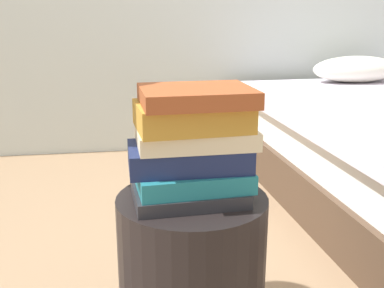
{
  "coord_description": "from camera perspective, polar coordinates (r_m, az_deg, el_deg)",
  "views": [
    {
      "loc": [
        -0.16,
        -1.04,
        0.9
      ],
      "look_at": [
        0.0,
        0.0,
        0.59
      ],
      "focal_mm": 44.09,
      "sensor_mm": 36.0,
      "label": 1
    }
  ],
  "objects": [
    {
      "name": "book_navy",
      "position": [
        1.1,
        -0.4,
        -1.58
      ],
      "size": [
        0.28,
        0.17,
        0.05
      ],
      "primitive_type": "cube",
      "rotation": [
        0.0,
        0.0,
        -0.0
      ],
      "color": "#19234C",
      "rests_on": "book_teal"
    },
    {
      "name": "book_rust",
      "position": [
        1.06,
        0.55,
        5.85
      ],
      "size": [
        0.26,
        0.21,
        0.04
      ],
      "primitive_type": "cube",
      "rotation": [
        0.0,
        0.0,
        0.04
      ],
      "color": "#994723",
      "rests_on": "book_ochre"
    },
    {
      "name": "side_table",
      "position": [
        1.25,
        0.0,
        -16.3
      ],
      "size": [
        0.37,
        0.37,
        0.46
      ],
      "primitive_type": "cylinder",
      "color": "black",
      "rests_on": "ground_plane"
    },
    {
      "name": "book_cream",
      "position": [
        1.1,
        0.35,
        1.02
      ],
      "size": [
        0.27,
        0.19,
        0.04
      ],
      "primitive_type": "cube",
      "rotation": [
        0.0,
        0.0,
        0.02
      ],
      "color": "beige",
      "rests_on": "book_navy"
    },
    {
      "name": "book_teal",
      "position": [
        1.11,
        -0.15,
        -4.08
      ],
      "size": [
        0.27,
        0.19,
        0.04
      ],
      "primitive_type": "cube",
      "rotation": [
        0.0,
        0.0,
        0.07
      ],
      "color": "#1E727F",
      "rests_on": "book_charcoal"
    },
    {
      "name": "book_charcoal",
      "position": [
        1.13,
        -0.46,
        -5.9
      ],
      "size": [
        0.27,
        0.21,
        0.03
      ],
      "primitive_type": "cube",
      "rotation": [
        0.0,
        0.0,
        0.05
      ],
      "color": "#28282D",
      "rests_on": "side_table"
    },
    {
      "name": "book_ochre",
      "position": [
        1.08,
        -0.11,
        3.47
      ],
      "size": [
        0.27,
        0.2,
        0.06
      ],
      "primitive_type": "cube",
      "rotation": [
        0.0,
        0.0,
        0.08
      ],
      "color": "#B7842D",
      "rests_on": "book_cream"
    }
  ]
}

